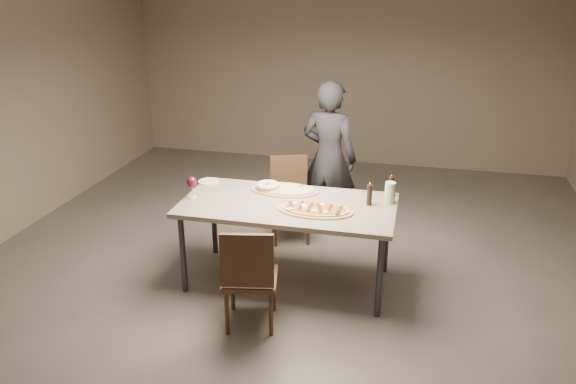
% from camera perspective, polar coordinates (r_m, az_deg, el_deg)
% --- Properties ---
extents(room, '(7.00, 7.00, 7.00)m').
position_cam_1_polar(room, '(4.52, 0.00, 6.51)').
color(room, '#5A534D').
rests_on(room, ground).
extents(dining_table, '(1.80, 0.90, 0.75)m').
position_cam_1_polar(dining_table, '(4.75, 0.00, -1.76)').
color(dining_table, gray).
rests_on(dining_table, ground).
extents(zucchini_pizza, '(0.62, 0.34, 0.05)m').
position_cam_1_polar(zucchini_pizza, '(4.57, 2.74, -1.76)').
color(zucchini_pizza, tan).
rests_on(zucchini_pizza, dining_table).
extents(ham_pizza, '(0.60, 0.33, 0.04)m').
position_cam_1_polar(ham_pizza, '(4.98, -0.38, 0.26)').
color(ham_pizza, tan).
rests_on(ham_pizza, dining_table).
extents(bread_basket, '(0.20, 0.20, 0.07)m').
position_cam_1_polar(bread_basket, '(4.98, -2.08, 0.60)').
color(bread_basket, beige).
rests_on(bread_basket, dining_table).
extents(oil_dish, '(0.14, 0.14, 0.02)m').
position_cam_1_polar(oil_dish, '(5.04, 0.85, 0.47)').
color(oil_dish, white).
rests_on(oil_dish, dining_table).
extents(pepper_mill_left, '(0.05, 0.05, 0.20)m').
position_cam_1_polar(pepper_mill_left, '(4.70, 8.29, -0.25)').
color(pepper_mill_left, black).
rests_on(pepper_mill_left, dining_table).
extents(pepper_mill_right, '(0.05, 0.05, 0.19)m').
position_cam_1_polar(pepper_mill_right, '(4.94, 10.44, 0.64)').
color(pepper_mill_right, black).
rests_on(pepper_mill_right, dining_table).
extents(carafe, '(0.09, 0.09, 0.18)m').
position_cam_1_polar(carafe, '(4.77, 10.31, -0.07)').
color(carafe, silver).
rests_on(carafe, dining_table).
extents(wine_glass, '(0.09, 0.09, 0.19)m').
position_cam_1_polar(wine_glass, '(4.86, -9.74, 0.91)').
color(wine_glass, silver).
rests_on(wine_glass, dining_table).
extents(side_plate, '(0.19, 0.19, 0.01)m').
position_cam_1_polar(side_plate, '(5.24, -8.05, 1.06)').
color(side_plate, white).
rests_on(side_plate, dining_table).
extents(chair_near, '(0.48, 0.48, 0.85)m').
position_cam_1_polar(chair_near, '(4.21, -3.98, -8.27)').
color(chair_near, '#422B1C').
rests_on(chair_near, ground).
extents(chair_far, '(0.50, 0.50, 0.84)m').
position_cam_1_polar(chair_far, '(5.70, 0.17, -0.12)').
color(chair_far, '#422B1C').
rests_on(chair_far, ground).
extents(diner, '(0.65, 0.50, 1.59)m').
position_cam_1_polar(diner, '(5.75, 4.20, 3.50)').
color(diner, black).
rests_on(diner, ground).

